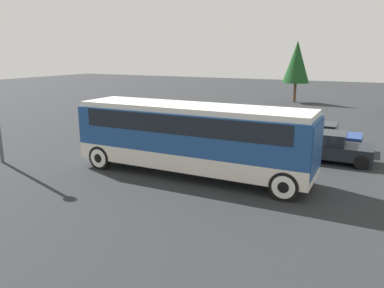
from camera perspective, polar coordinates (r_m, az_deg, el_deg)
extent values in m
plane|color=#26282B|center=(16.12, 0.00, -4.67)|extent=(120.00, 120.00, 0.00)
cube|color=silver|center=(15.89, 0.00, -1.93)|extent=(10.09, 2.48, 0.70)
cube|color=navy|center=(15.61, 0.00, 2.19)|extent=(10.09, 2.48, 1.63)
cube|color=black|center=(15.54, 0.00, 3.63)|extent=(8.88, 2.52, 0.73)
cube|color=silver|center=(15.45, 0.00, 5.56)|extent=(9.88, 2.28, 0.22)
cube|color=navy|center=(14.21, 17.92, -0.61)|extent=(0.36, 2.38, 1.86)
cylinder|color=black|center=(13.60, 13.86, -6.26)|extent=(1.06, 0.28, 1.06)
cylinder|color=silver|center=(13.60, 13.86, -6.26)|extent=(0.83, 0.30, 0.83)
cylinder|color=black|center=(13.60, 13.86, -6.26)|extent=(0.40, 0.32, 0.40)
cylinder|color=black|center=(15.71, 15.75, -3.67)|extent=(1.06, 0.28, 1.06)
cylinder|color=silver|center=(15.71, 15.75, -3.67)|extent=(0.83, 0.30, 0.83)
cylinder|color=black|center=(15.71, 15.75, -3.67)|extent=(0.40, 0.32, 0.40)
cylinder|color=black|center=(17.23, -13.82, -2.02)|extent=(1.06, 0.28, 1.06)
cylinder|color=silver|center=(17.23, -13.82, -2.02)|extent=(0.83, 0.30, 0.83)
cylinder|color=black|center=(17.23, -13.82, -2.02)|extent=(0.40, 0.32, 0.40)
cylinder|color=black|center=(18.94, -9.41, -0.38)|extent=(1.06, 0.28, 1.06)
cylinder|color=silver|center=(18.94, -9.41, -0.38)|extent=(0.83, 0.30, 0.83)
cylinder|color=black|center=(18.94, -9.41, -0.38)|extent=(0.40, 0.32, 0.40)
cube|color=black|center=(19.22, 19.37, -0.72)|extent=(4.46, 1.82, 0.60)
cube|color=black|center=(19.12, 18.98, 1.00)|extent=(2.32, 1.63, 0.55)
cylinder|color=black|center=(18.37, 24.43, -2.55)|extent=(0.66, 0.22, 0.66)
cylinder|color=black|center=(18.37, 24.43, -2.55)|extent=(0.25, 0.26, 0.25)
cylinder|color=black|center=(19.95, 24.66, -1.35)|extent=(0.66, 0.22, 0.66)
cylinder|color=black|center=(19.95, 24.66, -1.35)|extent=(0.25, 0.26, 0.25)
cylinder|color=black|center=(18.78, 13.65, -1.34)|extent=(0.66, 0.22, 0.66)
cylinder|color=black|center=(18.78, 13.65, -1.34)|extent=(0.25, 0.26, 0.25)
cylinder|color=black|center=(20.34, 14.72, -0.26)|extent=(0.66, 0.22, 0.66)
cylinder|color=black|center=(20.34, 14.72, -0.26)|extent=(0.25, 0.26, 0.25)
cube|color=navy|center=(21.54, 18.44, 0.89)|extent=(4.55, 1.80, 0.67)
cube|color=black|center=(21.45, 18.08, 2.46)|extent=(2.37, 1.62, 0.50)
cylinder|color=black|center=(20.64, 23.11, -0.79)|extent=(0.61, 0.22, 0.61)
cylinder|color=black|center=(20.64, 23.11, -0.79)|extent=(0.23, 0.26, 0.23)
cylinder|color=black|center=(22.22, 23.41, 0.15)|extent=(0.61, 0.22, 0.61)
cylinder|color=black|center=(22.22, 23.41, 0.15)|extent=(0.23, 0.26, 0.23)
cylinder|color=black|center=(21.15, 13.11, 0.30)|extent=(0.61, 0.22, 0.61)
cylinder|color=black|center=(21.15, 13.11, 0.30)|extent=(0.23, 0.26, 0.23)
cylinder|color=black|center=(22.69, 14.10, 1.14)|extent=(0.61, 0.22, 0.61)
cylinder|color=black|center=(22.69, 14.10, 1.14)|extent=(0.23, 0.26, 0.23)
cube|color=silver|center=(25.03, 4.21, 3.29)|extent=(4.47, 1.88, 0.61)
cube|color=black|center=(25.00, 3.86, 4.61)|extent=(2.32, 1.70, 0.53)
cylinder|color=black|center=(23.68, 7.31, 2.07)|extent=(0.70, 0.22, 0.70)
cylinder|color=black|center=(23.68, 7.31, 2.07)|extent=(0.26, 0.26, 0.26)
cylinder|color=black|center=(25.26, 8.61, 2.76)|extent=(0.70, 0.22, 0.70)
cylinder|color=black|center=(25.26, 8.61, 2.76)|extent=(0.26, 0.26, 0.26)
cylinder|color=black|center=(25.02, -0.24, 2.81)|extent=(0.70, 0.22, 0.70)
cylinder|color=black|center=(25.02, -0.24, 2.81)|extent=(0.26, 0.26, 0.26)
cylinder|color=black|center=(26.53, 1.43, 3.43)|extent=(0.70, 0.22, 0.70)
cylinder|color=black|center=(26.53, 1.43, 3.43)|extent=(0.26, 0.26, 0.26)
cylinder|color=brown|center=(41.22, 15.38, 7.57)|extent=(0.28, 0.28, 2.03)
cone|color=#19471E|center=(41.03, 15.66, 11.94)|extent=(2.72, 2.72, 4.27)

